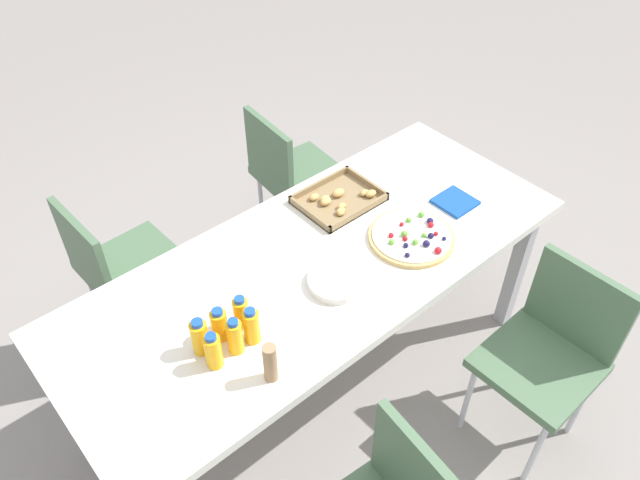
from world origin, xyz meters
TOP-DOWN VIEW (x-y plane):
  - ground_plane at (0.00, 0.00)m, footprint 12.00×12.00m
  - party_table at (0.00, 0.00)m, footprint 2.01×0.82m
  - chair_far_left at (-0.50, 0.74)m, footprint 0.42×0.42m
  - chair_far_right at (0.49, 0.79)m, footprint 0.43×0.43m
  - chair_near_right at (0.54, -0.73)m, footprint 0.41×0.41m
  - juice_bottle_0 at (-0.55, -0.14)m, footprint 0.05×0.05m
  - juice_bottle_1 at (-0.47, -0.14)m, footprint 0.05×0.05m
  - juice_bottle_2 at (-0.40, -0.14)m, footprint 0.05×0.05m
  - juice_bottle_3 at (-0.55, -0.07)m, footprint 0.06×0.06m
  - juice_bottle_4 at (-0.47, -0.06)m, footprint 0.06×0.06m
  - juice_bottle_5 at (-0.39, -0.07)m, footprint 0.05×0.05m
  - fruit_pizza at (0.36, -0.15)m, footprint 0.33×0.33m
  - snack_tray at (0.30, 0.21)m, footprint 0.33×0.26m
  - plate_stack at (-0.03, -0.14)m, footprint 0.21×0.21m
  - napkin_stack at (0.65, -0.12)m, footprint 0.15×0.15m
  - cardboard_tube at (-0.45, -0.30)m, footprint 0.04×0.04m

SIDE VIEW (x-z plane):
  - ground_plane at x=0.00m, z-range 0.00..0.00m
  - chair_far_left at x=-0.50m, z-range 0.09..0.92m
  - chair_far_right at x=0.49m, z-range 0.09..0.92m
  - chair_near_right at x=0.54m, z-range 0.09..0.92m
  - party_table at x=0.00m, z-range 0.31..1.07m
  - napkin_stack at x=0.65m, z-range 0.76..0.77m
  - snack_tray at x=0.30m, z-range 0.75..0.79m
  - fruit_pizza at x=0.36m, z-range 0.75..0.80m
  - plate_stack at x=-0.03m, z-range 0.76..0.79m
  - juice_bottle_4 at x=-0.47m, z-range 0.75..0.89m
  - juice_bottle_5 at x=-0.39m, z-range 0.75..0.89m
  - juice_bottle_3 at x=-0.55m, z-range 0.75..0.90m
  - juice_bottle_0 at x=-0.55m, z-range 0.75..0.90m
  - juice_bottle_1 at x=-0.47m, z-range 0.75..0.90m
  - juice_bottle_2 at x=-0.40m, z-range 0.75..0.90m
  - cardboard_tube at x=-0.45m, z-range 0.76..0.91m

